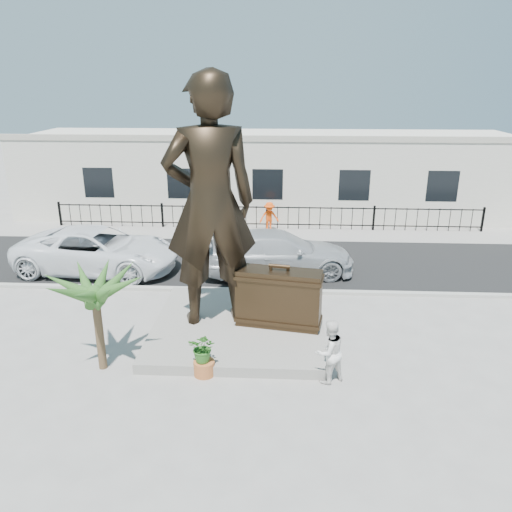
% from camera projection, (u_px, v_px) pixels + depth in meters
% --- Properties ---
extents(ground, '(100.00, 100.00, 0.00)m').
position_uv_depth(ground, '(252.00, 356.00, 14.08)').
color(ground, '#9E9991').
rests_on(ground, ground).
extents(street, '(40.00, 7.00, 0.01)m').
position_uv_depth(street, '(263.00, 260.00, 21.60)').
color(street, black).
rests_on(street, ground).
extents(curb, '(40.00, 0.25, 0.12)m').
position_uv_depth(curb, '(260.00, 291.00, 18.29)').
color(curb, '#A5A399').
rests_on(curb, ground).
extents(far_sidewalk, '(40.00, 2.50, 0.02)m').
position_uv_depth(far_sidewalk, '(266.00, 233.00, 25.37)').
color(far_sidewalk, '#9E9991').
rests_on(far_sidewalk, ground).
extents(plinth, '(5.20, 5.20, 0.30)m').
position_uv_depth(plinth, '(239.00, 326.00, 15.46)').
color(plinth, gray).
rests_on(plinth, ground).
extents(fence, '(22.00, 0.10, 1.20)m').
position_uv_depth(fence, '(267.00, 218.00, 25.92)').
color(fence, black).
rests_on(fence, ground).
extents(building, '(28.00, 7.00, 4.40)m').
position_uv_depth(building, '(269.00, 173.00, 29.34)').
color(building, silver).
rests_on(building, ground).
extents(statue, '(3.05, 2.39, 7.38)m').
position_uv_depth(statue, '(210.00, 204.00, 14.41)').
color(statue, black).
rests_on(statue, plinth).
extents(suitcase, '(2.62, 1.24, 1.77)m').
position_uv_depth(suitcase, '(279.00, 298.00, 14.97)').
color(suitcase, '#302214').
rests_on(suitcase, plinth).
extents(tourist, '(1.05, 0.99, 1.71)m').
position_uv_depth(tourist, '(329.00, 352.00, 12.65)').
color(tourist, white).
rests_on(tourist, ground).
extents(car_white, '(6.64, 3.47, 1.79)m').
position_uv_depth(car_white, '(98.00, 250.00, 20.03)').
color(car_white, white).
rests_on(car_white, street).
extents(car_silver, '(6.32, 3.33, 1.75)m').
position_uv_depth(car_silver, '(278.00, 253.00, 19.75)').
color(car_silver, '#B0B3B5').
rests_on(car_silver, street).
extents(worker, '(1.10, 0.78, 1.53)m').
position_uv_depth(worker, '(269.00, 217.00, 25.30)').
color(worker, '#FF4E0D').
rests_on(worker, far_sidewalk).
extents(palm_tree, '(1.80, 1.80, 3.20)m').
position_uv_depth(palm_tree, '(103.00, 367.00, 13.53)').
color(palm_tree, '#2C561F').
rests_on(palm_tree, ground).
extents(planter, '(0.56, 0.56, 0.40)m').
position_uv_depth(planter, '(204.00, 368.00, 13.14)').
color(planter, '#B15F2F').
rests_on(planter, ground).
extents(shrub, '(0.84, 0.77, 0.80)m').
position_uv_depth(shrub, '(203.00, 348.00, 12.94)').
color(shrub, '#2E6821').
rests_on(shrub, planter).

